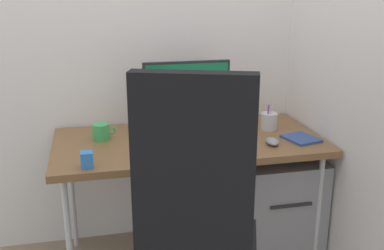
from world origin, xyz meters
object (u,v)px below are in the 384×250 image
(pen_holder, at_px, (269,121))
(desk_clamp_accessory, at_px, (87,160))
(office_chair, at_px, (196,224))
(filing_cabinet, at_px, (270,203))
(monitor, at_px, (187,95))
(keyboard, at_px, (197,152))
(notebook, at_px, (301,138))
(coffee_mug, at_px, (101,132))
(mouse, at_px, (272,141))

(pen_holder, bearing_deg, desk_clamp_accessory, -161.10)
(office_chair, bearing_deg, filing_cabinet, 50.19)
(monitor, relative_size, desk_clamp_accessory, 6.33)
(keyboard, height_order, notebook, keyboard)
(notebook, relative_size, coffee_mug, 1.44)
(monitor, xyz_separation_m, coffee_mug, (-0.46, 0.00, -0.18))
(office_chair, distance_m, filing_cabinet, 1.01)
(filing_cabinet, bearing_deg, monitor, 167.52)
(filing_cabinet, relative_size, pen_holder, 3.91)
(filing_cabinet, bearing_deg, mouse, -114.71)
(keyboard, height_order, desk_clamp_accessory, desk_clamp_accessory)
(mouse, bearing_deg, pen_holder, 77.46)
(office_chair, height_order, pen_holder, office_chair)
(monitor, xyz_separation_m, desk_clamp_accessory, (-0.54, -0.37, -0.19))
(pen_holder, relative_size, coffee_mug, 1.28)
(office_chair, xyz_separation_m, notebook, (0.72, 0.61, 0.08))
(pen_holder, bearing_deg, notebook, -63.71)
(filing_cabinet, relative_size, notebook, 3.47)
(monitor, relative_size, coffee_mug, 3.82)
(office_chair, xyz_separation_m, monitor, (0.14, 0.84, 0.30))
(office_chair, distance_m, monitor, 0.90)
(mouse, height_order, desk_clamp_accessory, desk_clamp_accessory)
(office_chair, relative_size, coffee_mug, 10.23)
(notebook, bearing_deg, desk_clamp_accessory, 172.46)
(pen_holder, distance_m, coffee_mug, 0.94)
(keyboard, bearing_deg, office_chair, -103.63)
(office_chair, distance_m, mouse, 0.79)
(filing_cabinet, bearing_deg, desk_clamp_accessory, -165.34)
(filing_cabinet, relative_size, keyboard, 1.48)
(notebook, bearing_deg, coffee_mug, 152.71)
(mouse, height_order, notebook, mouse)
(filing_cabinet, xyz_separation_m, pen_holder, (0.00, 0.08, 0.47))
(notebook, height_order, desk_clamp_accessory, desk_clamp_accessory)
(notebook, bearing_deg, monitor, 143.69)
(filing_cabinet, distance_m, coffee_mug, 1.05)
(keyboard, xyz_separation_m, pen_holder, (0.49, 0.30, 0.04))
(mouse, xyz_separation_m, desk_clamp_accessory, (-0.93, -0.10, 0.02))
(mouse, xyz_separation_m, pen_holder, (0.08, 0.24, 0.03))
(office_chair, relative_size, notebook, 7.09)
(office_chair, distance_m, coffee_mug, 0.91)
(pen_holder, bearing_deg, filing_cabinet, -92.45)
(monitor, bearing_deg, pen_holder, -2.53)
(filing_cabinet, bearing_deg, notebook, -49.43)
(mouse, bearing_deg, office_chair, -128.05)
(notebook, bearing_deg, pen_holder, 101.51)
(keyboard, bearing_deg, desk_clamp_accessory, -174.56)
(pen_holder, xyz_separation_m, coffee_mug, (-0.93, 0.03, -0.00))
(office_chair, bearing_deg, pen_holder, 53.01)
(mouse, bearing_deg, keyboard, -167.45)
(mouse, bearing_deg, filing_cabinet, 70.40)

